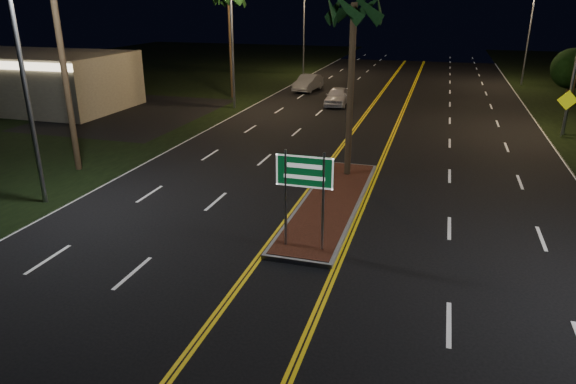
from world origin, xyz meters
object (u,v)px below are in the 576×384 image
at_px(highway_sign, 304,181).
at_px(streetlight_right_far, 526,22).
at_px(commercial_building, 26,80).
at_px(streetlight_right_mid, 574,36).
at_px(car_near, 337,95).
at_px(warning_sign, 566,107).
at_px(streetlight_left_far, 307,19).
at_px(streetlight_left_mid, 237,29).
at_px(palm_median, 354,8).
at_px(shrub_far, 572,69).
at_px(median_island, 331,202).
at_px(streetlight_left_near, 29,57).
at_px(car_far, 308,81).

distance_m(highway_sign, streetlight_right_far, 40.74).
height_order(commercial_building, streetlight_right_mid, streetlight_right_mid).
distance_m(commercial_building, car_near, 23.33).
bearing_deg(warning_sign, streetlight_left_far, 129.53).
height_order(streetlight_left_mid, palm_median, streetlight_left_mid).
height_order(streetlight_right_mid, shrub_far, streetlight_right_mid).
relative_size(highway_sign, streetlight_right_far, 0.36).
xyz_separation_m(median_island, streetlight_left_far, (-10.61, 37.00, 5.57)).
distance_m(streetlight_left_near, streetlight_right_mid, 27.83).
xyz_separation_m(streetlight_left_mid, warning_sign, (21.41, -2.59, -3.86)).
height_order(highway_sign, streetlight_left_mid, streetlight_left_mid).
bearing_deg(warning_sign, car_far, 143.82).
bearing_deg(highway_sign, shrub_far, 67.43).
height_order(streetlight_right_far, warning_sign, streetlight_right_far).
distance_m(streetlight_left_far, warning_sign, 31.36).
height_order(streetlight_right_far, car_near, streetlight_right_far).
bearing_deg(car_far, shrub_far, 14.36).
bearing_deg(streetlight_left_near, highway_sign, -6.47).
xyz_separation_m(palm_median, car_far, (-7.64, 22.54, -6.46)).
relative_size(median_island, shrub_far, 2.59).
height_order(streetlight_left_mid, shrub_far, streetlight_left_mid).
bearing_deg(shrub_far, streetlight_right_mid, -102.82).
height_order(median_island, car_far, car_far).
bearing_deg(warning_sign, shrub_far, 74.44).
height_order(streetlight_left_far, car_near, streetlight_left_far).
xyz_separation_m(streetlight_left_far, car_far, (2.98, -10.96, -4.84)).
distance_m(streetlight_left_far, shrub_far, 25.90).
height_order(shrub_far, car_far, shrub_far).
xyz_separation_m(streetlight_left_near, streetlight_right_mid, (21.23, 18.00, 0.00)).
height_order(median_island, streetlight_left_mid, streetlight_left_mid).
bearing_deg(streetlight_right_far, palm_median, -108.62).
height_order(streetlight_left_mid, streetlight_right_mid, same).
bearing_deg(highway_sign, streetlight_right_far, 74.85).
bearing_deg(palm_median, median_island, -90.00).
distance_m(streetlight_left_near, warning_sign, 27.87).
relative_size(streetlight_right_mid, warning_sign, 3.30).
distance_m(median_island, streetlight_left_far, 38.89).
relative_size(streetlight_left_mid, shrub_far, 2.27).
bearing_deg(median_island, car_far, 106.35).
distance_m(streetlight_left_far, car_far, 12.34).
height_order(median_island, shrub_far, shrub_far).
bearing_deg(car_near, palm_median, -79.48).
height_order(car_near, warning_sign, warning_sign).
xyz_separation_m(streetlight_left_far, streetlight_right_mid, (21.23, -22.00, 0.00)).
distance_m(shrub_far, warning_sign, 14.90).
relative_size(streetlight_left_mid, streetlight_right_mid, 1.00).
relative_size(streetlight_left_far, streetlight_right_mid, 1.00).
height_order(streetlight_left_far, palm_median, streetlight_left_far).
distance_m(streetlight_left_far, streetlight_right_far, 21.32).
height_order(shrub_far, car_near, shrub_far).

